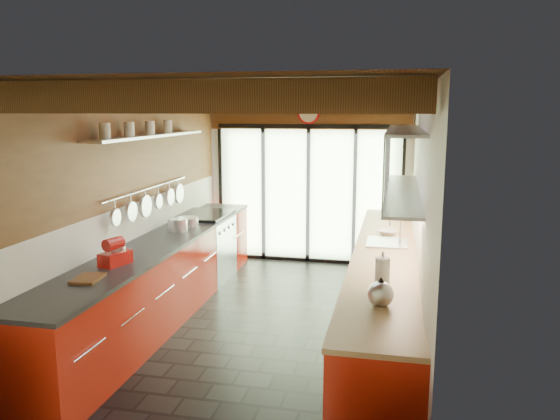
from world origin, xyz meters
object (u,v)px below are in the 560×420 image
object	(u,v)px
stand_mixer	(116,254)
soap_bottle	(384,264)
kettle	(381,292)
bowl	(387,232)
paper_towel	(382,274)

from	to	relation	value
stand_mixer	soap_bottle	bearing A→B (deg)	5.37
soap_bottle	kettle	bearing A→B (deg)	-90.00
soap_bottle	stand_mixer	bearing A→B (deg)	-174.63
bowl	soap_bottle	bearing A→B (deg)	-90.00
stand_mixer	soap_bottle	world-z (taller)	stand_mixer
paper_towel	bowl	bearing A→B (deg)	90.00
kettle	soap_bottle	world-z (taller)	kettle
kettle	bowl	bearing A→B (deg)	90.00
stand_mixer	soap_bottle	xyz separation A→B (m)	(2.54, 0.24, -0.02)
stand_mixer	soap_bottle	distance (m)	2.55
stand_mixer	kettle	world-z (taller)	stand_mixer
bowl	paper_towel	bearing A→B (deg)	-90.00
soap_bottle	bowl	bearing A→B (deg)	90.00
paper_towel	bowl	world-z (taller)	paper_towel
kettle	paper_towel	xyz separation A→B (m)	(-0.00, 0.36, 0.03)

